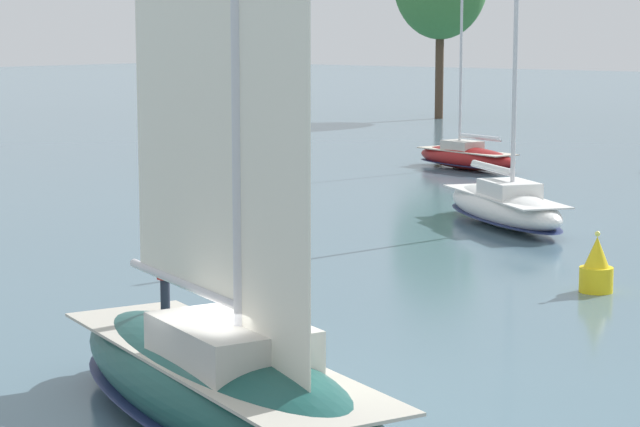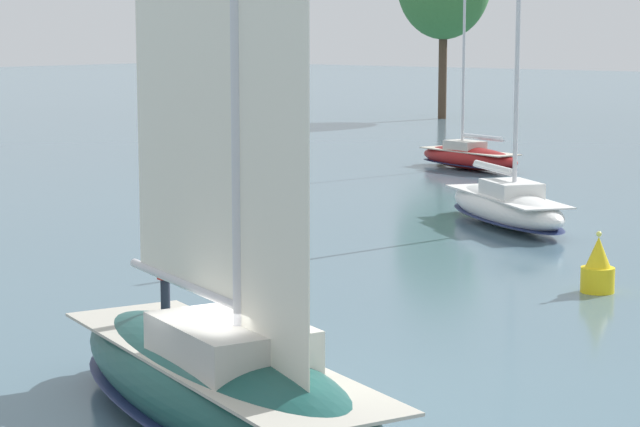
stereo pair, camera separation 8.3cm
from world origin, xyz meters
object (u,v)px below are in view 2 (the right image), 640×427
(sailboat_main, at_px, (219,373))
(sailboat_moored_far_slip, at_px, (469,157))
(channel_buoy, at_px, (598,268))
(sailboat_moored_near_marina, at_px, (507,205))

(sailboat_main, height_order, sailboat_moored_far_slip, sailboat_main)
(sailboat_moored_far_slip, xyz_separation_m, channel_buoy, (20.37, -25.09, 0.01))
(channel_buoy, bearing_deg, sailboat_moored_near_marina, 133.02)
(sailboat_main, xyz_separation_m, sailboat_moored_far_slip, (-20.78, 41.29, -0.49))
(channel_buoy, bearing_deg, sailboat_moored_far_slip, 129.06)
(sailboat_moored_near_marina, relative_size, channel_buoy, 6.70)
(sailboat_moored_near_marina, height_order, channel_buoy, sailboat_moored_near_marina)
(sailboat_moored_near_marina, bearing_deg, sailboat_moored_far_slip, 126.63)
(sailboat_main, distance_m, sailboat_moored_far_slip, 46.23)
(sailboat_moored_near_marina, relative_size, sailboat_moored_far_slip, 1.18)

